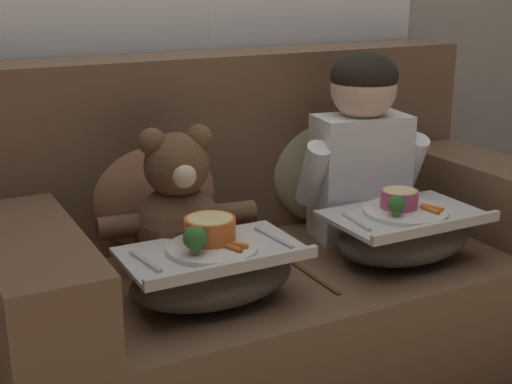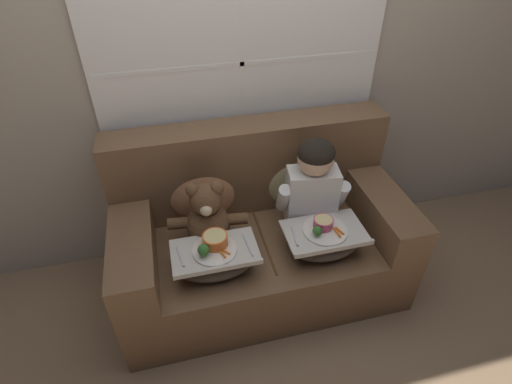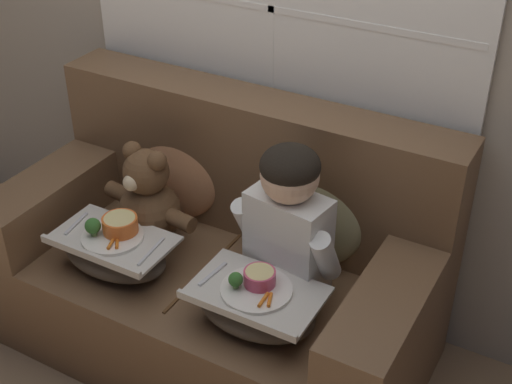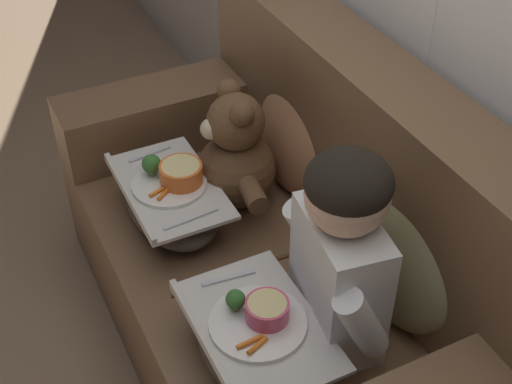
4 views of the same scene
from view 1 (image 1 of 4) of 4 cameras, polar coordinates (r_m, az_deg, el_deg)
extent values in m
plane|color=#8E7051|center=(2.27, 1.72, -14.71)|extent=(14.00, 14.00, 0.00)
cube|color=brown|center=(2.17, 1.77, -10.06)|extent=(1.63, 0.85, 0.41)
cube|color=brown|center=(2.27, -2.02, 4.15)|extent=(1.63, 0.22, 0.55)
cube|color=brown|center=(1.83, -17.87, -5.47)|extent=(0.22, 0.85, 0.22)
cube|color=brown|center=(2.46, 16.32, 0.44)|extent=(0.22, 0.85, 0.22)
cube|color=#513219|center=(2.07, 2.10, -5.11)|extent=(0.01, 0.59, 0.01)
ellipsoid|color=tan|center=(2.36, 5.43, 2.77)|extent=(0.43, 0.21, 0.45)
ellipsoid|color=#B2754C|center=(2.10, -8.32, 0.88)|extent=(0.40, 0.19, 0.42)
cube|color=white|center=(2.20, 8.30, 1.23)|extent=(0.30, 0.19, 0.38)
sphere|color=beige|center=(2.14, 8.61, 8.28)|extent=(0.20, 0.20, 0.20)
ellipsoid|color=black|center=(2.14, 8.65, 9.19)|extent=(0.20, 0.20, 0.14)
cylinder|color=white|center=(2.11, 4.60, 1.47)|extent=(0.09, 0.16, 0.21)
cylinder|color=white|center=(2.26, 12.18, 2.18)|extent=(0.09, 0.16, 0.21)
sphere|color=brown|center=(1.95, -6.20, -2.93)|extent=(0.24, 0.24, 0.24)
sphere|color=brown|center=(1.89, -6.37, 2.15)|extent=(0.18, 0.18, 0.18)
sphere|color=brown|center=(1.86, -8.32, 4.00)|extent=(0.07, 0.07, 0.07)
sphere|color=brown|center=(1.89, -4.58, 4.32)|extent=(0.07, 0.07, 0.07)
sphere|color=beige|center=(1.82, -5.77, 1.29)|extent=(0.06, 0.06, 0.06)
sphere|color=black|center=(1.80, -5.63, 1.29)|extent=(0.02, 0.02, 0.02)
cylinder|color=brown|center=(1.91, -10.76, -2.76)|extent=(0.13, 0.08, 0.06)
cylinder|color=brown|center=(1.98, -1.84, -1.74)|extent=(0.13, 0.08, 0.06)
cylinder|color=brown|center=(1.86, -6.82, -6.94)|extent=(0.08, 0.12, 0.06)
cylinder|color=brown|center=(1.88, -3.56, -6.51)|extent=(0.08, 0.12, 0.06)
ellipsoid|color=#473D33|center=(2.07, 11.72, -3.65)|extent=(0.42, 0.28, 0.13)
cube|color=beige|center=(2.05, 11.84, -1.86)|extent=(0.43, 0.29, 0.01)
cube|color=beige|center=(1.95, 14.37, -2.60)|extent=(0.43, 0.02, 0.02)
cylinder|color=white|center=(2.05, 11.86, -1.54)|extent=(0.24, 0.24, 0.01)
cylinder|color=#D64C70|center=(2.05, 11.39, -0.53)|extent=(0.11, 0.11, 0.05)
cylinder|color=#E5D189|center=(2.05, 11.42, 0.02)|extent=(0.09, 0.09, 0.01)
sphere|color=#38702D|center=(1.98, 11.13, -0.95)|extent=(0.05, 0.05, 0.05)
cylinder|color=#7A9E56|center=(1.98, 11.09, -1.65)|extent=(0.02, 0.02, 0.02)
cylinder|color=orange|center=(2.04, 13.76, -1.35)|extent=(0.02, 0.07, 0.01)
cylinder|color=orange|center=(2.06, 13.95, -1.20)|extent=(0.03, 0.06, 0.01)
cube|color=silver|center=(1.95, 8.00, -2.35)|extent=(0.03, 0.14, 0.01)
ellipsoid|color=#473D33|center=(1.78, -3.47, -6.90)|extent=(0.42, 0.26, 0.13)
cube|color=beige|center=(1.75, -3.51, -4.85)|extent=(0.44, 0.27, 0.01)
cube|color=beige|center=(1.64, -1.70, -5.85)|extent=(0.44, 0.02, 0.02)
cylinder|color=white|center=(1.75, -3.51, -4.48)|extent=(0.23, 0.23, 0.01)
cylinder|color=orange|center=(1.77, -3.71, -2.99)|extent=(0.13, 0.13, 0.06)
cylinder|color=#E5D189|center=(1.76, -3.72, -2.23)|extent=(0.11, 0.11, 0.01)
sphere|color=#38702D|center=(1.68, -4.90, -3.68)|extent=(0.06, 0.06, 0.06)
cylinder|color=#7A9E56|center=(1.69, -4.88, -4.64)|extent=(0.02, 0.02, 0.03)
cylinder|color=orange|center=(1.72, -1.94, -4.42)|extent=(0.03, 0.07, 0.01)
cylinder|color=orange|center=(1.73, -1.54, -4.21)|extent=(0.05, 0.05, 0.01)
cube|color=silver|center=(1.69, -8.84, -5.50)|extent=(0.03, 0.14, 0.01)
cube|color=silver|center=(1.82, 1.43, -3.62)|extent=(0.03, 0.17, 0.01)
camera|label=2|loc=(0.97, 84.39, 63.61)|focal=28.00mm
camera|label=3|loc=(2.30, 71.85, 28.80)|focal=50.00mm
camera|label=4|loc=(2.56, 43.24, 28.42)|focal=50.00mm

